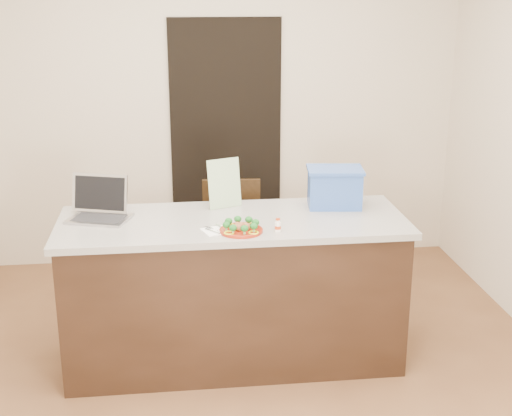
{
  "coord_description": "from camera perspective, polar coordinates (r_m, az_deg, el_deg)",
  "views": [
    {
      "loc": [
        -0.34,
        -3.73,
        2.27
      ],
      "look_at": [
        0.13,
        0.2,
        1.0
      ],
      "focal_mm": 50.0,
      "sensor_mm": 36.0,
      "label": 1
    }
  ],
  "objects": [
    {
      "name": "yogurt_bottle",
      "position": [
        4.01,
        1.76,
        -1.45
      ],
      "size": [
        0.04,
        0.04,
        0.08
      ],
      "rotation": [
        0.0,
        0.0,
        -0.2
      ],
      "color": "white",
      "rests_on": "island"
    },
    {
      "name": "island",
      "position": [
        4.38,
        -1.83,
        -6.59
      ],
      "size": [
        2.06,
        0.76,
        0.92
      ],
      "color": "black",
      "rests_on": "ground"
    },
    {
      "name": "ground",
      "position": [
        4.38,
        -1.47,
        -13.46
      ],
      "size": [
        4.0,
        4.0,
        0.0
      ],
      "primitive_type": "plane",
      "color": "brown",
      "rests_on": "ground"
    },
    {
      "name": "napkin",
      "position": [
        4.02,
        -3.24,
        -1.83
      ],
      "size": [
        0.18,
        0.18,
        0.01
      ],
      "primitive_type": "cube",
      "rotation": [
        0.0,
        0.0,
        0.34
      ],
      "color": "white",
      "rests_on": "island"
    },
    {
      "name": "leaflet",
      "position": [
        4.41,
        -2.55,
        1.98
      ],
      "size": [
        0.22,
        0.12,
        0.3
      ],
      "primitive_type": "cube",
      "rotation": [
        -0.14,
        0.0,
        0.36
      ],
      "color": "silver",
      "rests_on": "island"
    },
    {
      "name": "knife",
      "position": [
        4.0,
        -2.8,
        -1.81
      ],
      "size": [
        0.06,
        0.19,
        0.01
      ],
      "rotation": [
        0.0,
        0.0,
        0.43
      ],
      "color": "silver",
      "rests_on": "napkin"
    },
    {
      "name": "meatballs",
      "position": [
        4.0,
        -1.23,
        -1.45
      ],
      "size": [
        0.1,
        0.09,
        0.04
      ],
      "color": "brown",
      "rests_on": "plate"
    },
    {
      "name": "pepper_rings",
      "position": [
        4.0,
        -1.2,
        -1.66
      ],
      "size": [
        0.2,
        0.2,
        0.01
      ],
      "color": "yellow",
      "rests_on": "plate"
    },
    {
      "name": "broccoli",
      "position": [
        3.99,
        -1.2,
        -1.26
      ],
      "size": [
        0.21,
        0.21,
        0.04
      ],
      "color": "#144D1A",
      "rests_on": "plate"
    },
    {
      "name": "doorway",
      "position": [
        5.87,
        -2.41,
        5.23
      ],
      "size": [
        0.9,
        0.02,
        2.0
      ],
      "primitive_type": "cube",
      "color": "black",
      "rests_on": "ground"
    },
    {
      "name": "chair",
      "position": [
        5.07,
        -1.85,
        -2.38
      ],
      "size": [
        0.44,
        0.44,
        0.93
      ],
      "rotation": [
        0.0,
        0.0,
        -0.07
      ],
      "color": "#301E0E",
      "rests_on": "ground"
    },
    {
      "name": "room_shell",
      "position": [
        3.8,
        -1.66,
        7.92
      ],
      "size": [
        4.0,
        4.0,
        4.0
      ],
      "color": "white",
      "rests_on": "ground"
    },
    {
      "name": "blue_box",
      "position": [
        4.45,
        6.31,
        1.67
      ],
      "size": [
        0.37,
        0.28,
        0.25
      ],
      "rotation": [
        0.0,
        0.0,
        -0.12
      ],
      "color": "#2D52A5",
      "rests_on": "island"
    },
    {
      "name": "plate",
      "position": [
        4.01,
        -1.2,
        -1.78
      ],
      "size": [
        0.25,
        0.25,
        0.02
      ],
      "rotation": [
        0.0,
        0.0,
        0.1
      ],
      "color": "maroon",
      "rests_on": "island"
    },
    {
      "name": "laptop",
      "position": [
        4.34,
        -12.41,
        0.12
      ],
      "size": [
        0.41,
        0.37,
        0.25
      ],
      "rotation": [
        0.0,
        0.0,
        -0.32
      ],
      "color": "#A3A3A8",
      "rests_on": "island"
    },
    {
      "name": "fork",
      "position": [
        4.03,
        -3.53,
        -1.73
      ],
      "size": [
        0.08,
        0.14,
        0.0
      ],
      "rotation": [
        0.0,
        0.0,
        0.68
      ],
      "color": "#B9B9BE",
      "rests_on": "napkin"
    }
  ]
}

